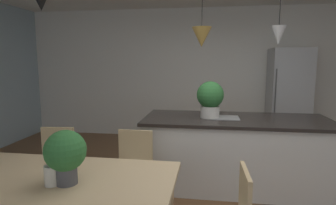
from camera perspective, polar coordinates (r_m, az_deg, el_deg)
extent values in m
cube|color=white|center=(5.90, 10.19, 5.72)|extent=(10.00, 0.12, 2.70)
cube|color=#D1B284|center=(2.41, -23.94, -14.45)|extent=(2.00, 1.00, 0.04)
cylinder|color=#D1B284|center=(2.63, 0.53, -20.24)|extent=(0.06, 0.06, 0.70)
cube|color=tan|center=(3.38, -22.74, -12.72)|extent=(0.44, 0.44, 0.04)
cube|color=white|center=(3.37, -22.77, -12.16)|extent=(0.39, 0.39, 0.03)
cube|color=tan|center=(3.46, -21.67, -8.15)|extent=(0.38, 0.07, 0.42)
cylinder|color=tan|center=(3.26, -21.02, -17.74)|extent=(0.04, 0.04, 0.41)
cylinder|color=tan|center=(3.40, -26.50, -16.91)|extent=(0.04, 0.04, 0.41)
cylinder|color=tan|center=(3.54, -18.73, -15.45)|extent=(0.04, 0.04, 0.41)
cylinder|color=tan|center=(3.68, -23.83, -14.83)|extent=(0.04, 0.04, 0.41)
cube|color=tan|center=(3.04, -7.52, -14.57)|extent=(0.40, 0.40, 0.04)
cube|color=white|center=(3.02, -7.53, -13.96)|extent=(0.36, 0.36, 0.03)
cube|color=tan|center=(3.12, -6.69, -9.41)|extent=(0.38, 0.03, 0.42)
cylinder|color=tan|center=(2.95, -5.00, -20.14)|extent=(0.04, 0.04, 0.41)
cylinder|color=tan|center=(3.03, -11.63, -19.38)|extent=(0.04, 0.04, 0.41)
cylinder|color=tan|center=(3.24, -3.55, -17.33)|extent=(0.04, 0.04, 0.41)
cylinder|color=tan|center=(3.32, -9.56, -16.76)|extent=(0.04, 0.04, 0.41)
cube|color=tan|center=(2.12, 15.52, -18.62)|extent=(0.04, 0.38, 0.42)
cube|color=silver|center=(3.74, 13.64, -10.10)|extent=(2.28, 0.90, 0.88)
cube|color=black|center=(3.62, 13.88, -3.49)|extent=(2.34, 0.96, 0.04)
cube|color=gray|center=(3.61, 11.57, -3.06)|extent=(0.36, 0.30, 0.01)
cube|color=#B2B5B7|center=(5.74, 23.49, 0.88)|extent=(0.71, 0.64, 1.86)
cylinder|color=#4C4C4C|center=(5.33, 21.19, 0.49)|extent=(0.02, 0.02, 1.12)
cone|color=olive|center=(3.55, 6.94, 13.22)|extent=(0.25, 0.25, 0.24)
cone|color=#B7B7B7|center=(3.64, 21.82, 12.70)|extent=(0.16, 0.16, 0.23)
cylinder|color=beige|center=(3.59, 8.62, -1.92)|extent=(0.24, 0.24, 0.15)
sphere|color=#2D6B33|center=(3.56, 8.70, 1.58)|extent=(0.34, 0.34, 0.34)
cylinder|color=#4C4C51|center=(2.22, -20.14, -13.96)|extent=(0.15, 0.15, 0.12)
sphere|color=#2D6B33|center=(2.16, -20.40, -9.28)|extent=(0.30, 0.30, 0.30)
cylinder|color=silver|center=(2.24, -22.80, -13.65)|extent=(0.11, 0.11, 0.15)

